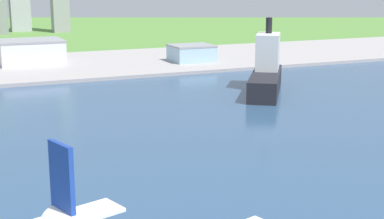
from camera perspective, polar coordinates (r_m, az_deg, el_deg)
name	(u,v)px	position (r m, az deg, el deg)	size (l,w,h in m)	color
ground_plane	(67,134)	(246.61, -12.50, -2.40)	(2400.00, 2400.00, 0.00)	#548539
water_bay	(104,177)	(190.56, -8.91, -6.79)	(840.00, 360.00, 0.15)	#2D4C70
industrial_pier	(14,69)	(430.96, -17.51, 3.95)	(840.00, 140.00, 2.50)	#A09B9A
cargo_ship	(266,71)	(333.83, 7.52, 3.86)	(52.35, 66.41, 42.11)	black
warehouse_main	(31,52)	(444.03, -15.94, 5.64)	(47.02, 38.78, 17.95)	silver
warehouse_annex	(192,53)	(439.88, -0.05, 5.73)	(31.87, 27.86, 12.75)	#99BCD1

